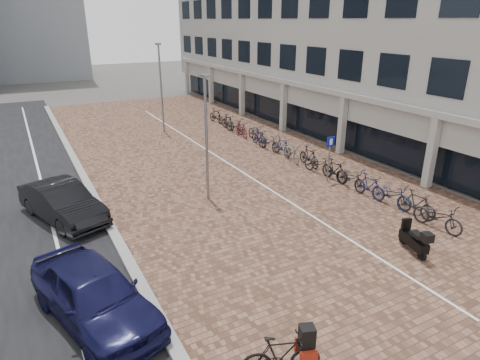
% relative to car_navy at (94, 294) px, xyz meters
% --- Properties ---
extents(ground, '(140.00, 140.00, 0.00)m').
position_rel_car_navy_xyz_m(ground, '(6.50, -1.80, -0.80)').
color(ground, '#474442').
rests_on(ground, ground).
extents(plaza_brick, '(14.50, 42.00, 0.04)m').
position_rel_car_navy_xyz_m(plaza_brick, '(8.50, 10.20, -0.79)').
color(plaza_brick, brown).
rests_on(plaza_brick, ground).
extents(curb, '(0.35, 42.00, 0.14)m').
position_rel_car_navy_xyz_m(curb, '(1.40, 10.20, -0.73)').
color(curb, gray).
rests_on(curb, ground).
extents(lane_line, '(0.12, 44.00, 0.00)m').
position_rel_car_navy_xyz_m(lane_line, '(-0.50, 10.20, -0.78)').
color(lane_line, white).
rests_on(lane_line, street_asphalt).
extents(parking_line, '(0.10, 30.00, 0.00)m').
position_rel_car_navy_xyz_m(parking_line, '(8.70, 10.20, -0.77)').
color(parking_line, white).
rests_on(parking_line, plaza_brick).
extents(office_building, '(8.40, 40.00, 15.00)m').
position_rel_car_navy_xyz_m(office_building, '(19.47, 14.20, 7.64)').
color(office_building, '#A5A5A0').
rests_on(office_building, ground).
extents(car_navy, '(3.10, 5.05, 1.61)m').
position_rel_car_navy_xyz_m(car_navy, '(0.00, 0.00, 0.00)').
color(car_navy, '#0E0E33').
rests_on(car_navy, ground).
extents(car_dark, '(3.01, 4.76, 1.48)m').
position_rel_car_navy_xyz_m(car_dark, '(0.00, 6.62, -0.06)').
color(car_dark, black).
rests_on(car_dark, ground).
extents(hero_bike, '(1.84, 1.09, 1.25)m').
position_rel_car_navy_xyz_m(hero_bike, '(3.20, -3.79, -0.25)').
color(hero_bike, black).
rests_on(hero_bike, ground).
extents(scooter_mid, '(0.87, 1.57, 1.03)m').
position_rel_car_navy_xyz_m(scooter_mid, '(10.00, -1.54, -0.29)').
color(scooter_mid, black).
rests_on(scooter_mid, ground).
extents(parking_sign, '(0.47, 0.11, 2.25)m').
position_rel_car_navy_xyz_m(parking_sign, '(11.71, 4.96, 0.68)').
color(parking_sign, slate).
rests_on(parking_sign, ground).
extents(lamp_near, '(0.12, 0.12, 5.27)m').
position_rel_car_navy_xyz_m(lamp_near, '(5.80, 5.86, 1.83)').
color(lamp_near, slate).
rests_on(lamp_near, ground).
extents(lamp_far, '(0.12, 0.12, 5.86)m').
position_rel_car_navy_xyz_m(lamp_far, '(7.86, 17.94, 2.12)').
color(lamp_far, gray).
rests_on(lamp_far, ground).
extents(bike_row, '(1.33, 21.47, 1.05)m').
position_rel_car_navy_xyz_m(bike_row, '(12.15, 8.85, -0.28)').
color(bike_row, black).
rests_on(bike_row, ground).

